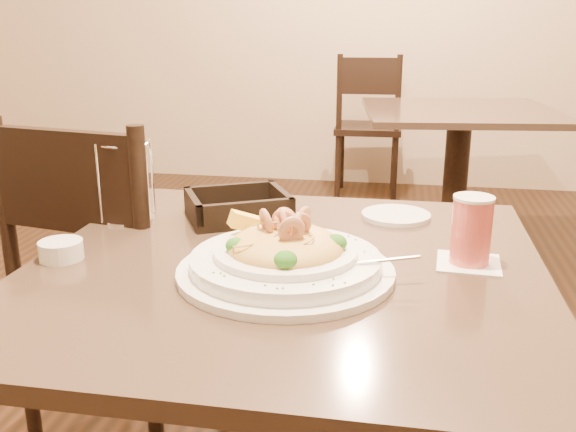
% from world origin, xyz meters
% --- Properties ---
extents(main_table, '(0.90, 0.90, 0.72)m').
position_xyz_m(main_table, '(0.00, 0.00, 0.49)').
color(main_table, black).
rests_on(main_table, ground).
extents(background_table, '(1.00, 1.00, 0.72)m').
position_xyz_m(background_table, '(0.46, 2.16, 0.49)').
color(background_table, black).
rests_on(background_table, ground).
extents(dining_chair_near, '(0.49, 0.49, 0.93)m').
position_xyz_m(dining_chair_near, '(-0.48, 0.31, 0.50)').
color(dining_chair_near, black).
rests_on(dining_chair_near, ground).
extents(dining_chair_far, '(0.43, 0.43, 0.93)m').
position_xyz_m(dining_chair_far, '(-0.03, 3.10, 0.50)').
color(dining_chair_far, black).
rests_on(dining_chair_far, ground).
extents(pasta_bowl, '(0.40, 0.37, 0.12)m').
position_xyz_m(pasta_bowl, '(0.01, -0.06, 0.75)').
color(pasta_bowl, white).
rests_on(pasta_bowl, main_table).
extents(drink_glass, '(0.12, 0.12, 0.12)m').
position_xyz_m(drink_glass, '(0.32, 0.05, 0.78)').
color(drink_glass, white).
rests_on(drink_glass, main_table).
extents(bread_basket, '(0.26, 0.25, 0.06)m').
position_xyz_m(bread_basket, '(-0.15, 0.24, 0.74)').
color(bread_basket, black).
rests_on(bread_basket, main_table).
extents(napkin_caddy, '(0.11, 0.11, 0.17)m').
position_xyz_m(napkin_caddy, '(-0.38, 0.19, 0.79)').
color(napkin_caddy, silver).
rests_on(napkin_caddy, main_table).
extents(side_plate, '(0.16, 0.16, 0.01)m').
position_xyz_m(side_plate, '(0.19, 0.31, 0.72)').
color(side_plate, white).
rests_on(side_plate, main_table).
extents(butter_ramekin, '(0.10, 0.10, 0.03)m').
position_xyz_m(butter_ramekin, '(-0.40, -0.06, 0.73)').
color(butter_ramekin, white).
rests_on(butter_ramekin, main_table).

